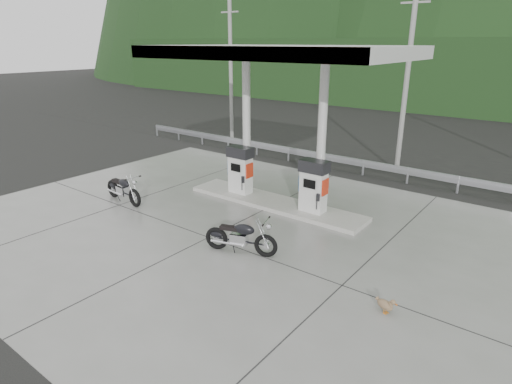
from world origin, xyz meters
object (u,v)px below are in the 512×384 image
Objects in this scene: duck at (385,305)px; gas_pump_right at (313,186)px; motorcycle_right at (241,237)px; motorcycle_left at (123,189)px; gas_pump_left at (240,170)px.

gas_pump_right is at bearing 155.67° from duck.
motorcycle_right is 4.34m from duck.
motorcycle_left is at bearing -165.14° from duck.
gas_pump_left is at bearing 111.01° from motorcycle_right.
gas_pump_left is at bearing 180.00° from gas_pump_right.
motorcycle_left is at bearing 156.71° from motorcycle_right.
duck is (7.34, -3.92, -0.87)m from gas_pump_left.
gas_pump_right is 0.89× the size of motorcycle_right.
motorcycle_right is (-0.19, -3.66, -0.57)m from gas_pump_right.
motorcycle_left reaches higher than motorcycle_right.
gas_pump_right reaches higher than duck.
motorcycle_right is 4.03× the size of duck.
motorcycle_left reaches higher than duck.
motorcycle_left is 6.09m from motorcycle_right.
gas_pump_left is at bearing 171.00° from duck.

